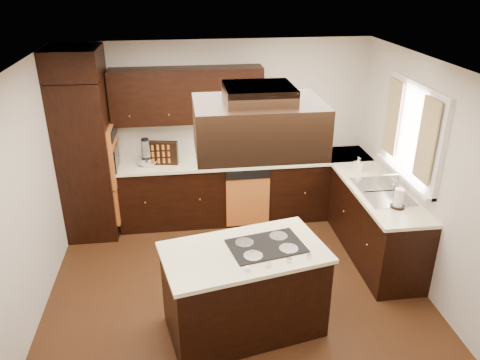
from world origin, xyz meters
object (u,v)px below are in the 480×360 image
at_px(oven_column, 87,159).
at_px(island, 244,292).
at_px(range_hood, 258,126).
at_px(spice_rack, 164,153).

relative_size(oven_column, island, 1.43).
distance_m(island, range_hood, 1.72).
bearing_deg(oven_column, spice_rack, 3.08).
bearing_deg(range_hood, island, 152.98).
xyz_separation_m(oven_column, spice_rack, (0.99, 0.05, 0.02)).
bearing_deg(range_hood, spice_rack, 110.95).
bearing_deg(island, range_hood, -38.86).
relative_size(range_hood, spice_rack, 2.75).
height_order(oven_column, island, oven_column).
xyz_separation_m(range_hood, spice_rack, (-0.88, 2.31, -1.08)).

